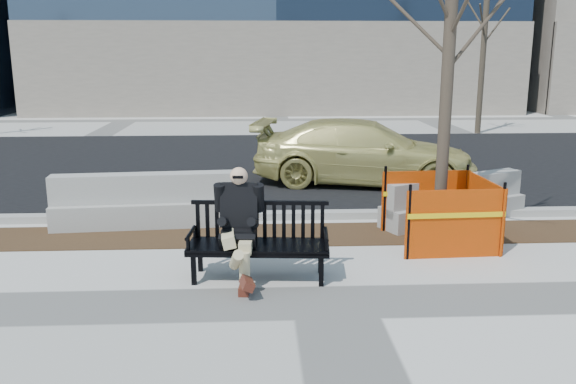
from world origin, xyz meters
name	(u,v)px	position (x,y,z in m)	size (l,w,h in m)	color
ground	(333,302)	(0.00, 0.00, 0.00)	(120.00, 120.00, 0.00)	beige
mulch_strip	(313,234)	(0.00, 2.60, 0.00)	(40.00, 1.20, 0.02)	#47301C
asphalt_street	(291,163)	(0.00, 8.80, 0.00)	(60.00, 10.40, 0.01)	black
curb	(308,215)	(0.00, 3.55, 0.06)	(60.00, 0.25, 0.12)	#9E9B93
bench	(259,278)	(-0.85, 0.79, 0.00)	(1.80, 0.65, 0.96)	black
seated_man	(240,277)	(-1.09, 0.85, 0.00)	(0.61, 1.02, 1.42)	black
tree_fence	(438,243)	(1.84, 2.10, 0.00)	(2.12, 2.12, 5.30)	#EA3E04
sedan	(363,183)	(1.44, 6.31, 0.00)	(1.92, 4.71, 1.37)	tan
jersey_barrier_left	(150,226)	(-2.63, 3.24, 0.00)	(3.08, 0.62, 0.88)	#A09D96
jersey_barrier_right	(453,221)	(2.44, 3.24, 0.00)	(2.74, 0.55, 0.78)	gray
far_tree_right	(477,133)	(6.79, 14.17, 0.00)	(2.16, 2.16, 5.85)	#493D2F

